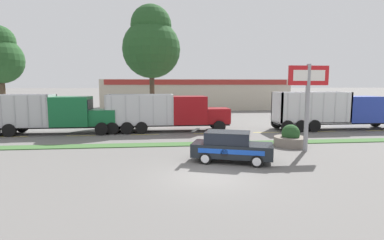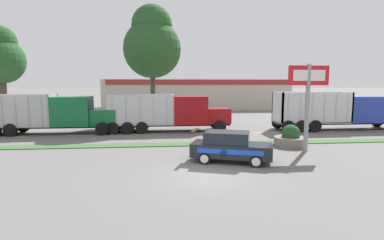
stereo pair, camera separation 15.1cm
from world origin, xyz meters
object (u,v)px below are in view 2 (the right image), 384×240
at_px(dump_truck_lead, 348,112).
at_px(rally_car, 230,147).
at_px(stone_planter, 291,139).
at_px(dump_truck_mid, 180,113).
at_px(dump_truck_trail, 60,115).
at_px(store_sign_post, 308,90).

bearing_deg(dump_truck_lead, rally_car, -142.25).
distance_m(rally_car, stone_planter, 6.42).
bearing_deg(dump_truck_lead, dump_truck_mid, 178.09).
bearing_deg(stone_planter, dump_truck_mid, 134.57).
relative_size(dump_truck_trail, store_sign_post, 2.09).
bearing_deg(store_sign_post, dump_truck_trail, 154.64).
xyz_separation_m(dump_truck_trail, store_sign_post, (18.15, -8.61, 2.28)).
bearing_deg(rally_car, dump_truck_trail, 139.45).
bearing_deg(dump_truck_lead, dump_truck_trail, 179.78).
bearing_deg(dump_truck_trail, store_sign_post, -25.36).
xyz_separation_m(dump_truck_trail, stone_planter, (17.84, -7.04, -1.13)).
height_order(rally_car, stone_planter, rally_car).
relative_size(store_sign_post, stone_planter, 2.45).
xyz_separation_m(rally_car, stone_planter, (5.17, 3.79, -0.34)).
bearing_deg(dump_truck_mid, dump_truck_trail, -177.63).
relative_size(dump_truck_lead, rally_car, 2.56).
bearing_deg(dump_truck_trail, dump_truck_mid, 2.37).
bearing_deg(dump_truck_lead, store_sign_post, -134.55).
distance_m(dump_truck_lead, stone_planter, 11.18).
bearing_deg(stone_planter, dump_truck_lead, 38.61).
xyz_separation_m(dump_truck_lead, store_sign_post, (-8.37, -8.50, 2.27)).
bearing_deg(rally_car, store_sign_post, 22.10).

